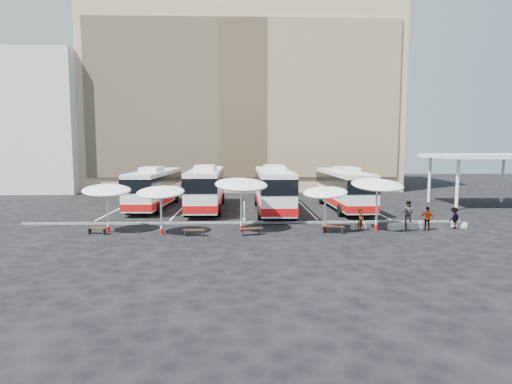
{
  "coord_description": "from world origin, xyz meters",
  "views": [
    {
      "loc": [
        -0.08,
        -32.22,
        5.96
      ],
      "look_at": [
        1.0,
        3.0,
        2.2
      ],
      "focal_mm": 30.0,
      "sensor_mm": 36.0,
      "label": 1
    }
  ],
  "objects_px": {
    "bus_2": "(273,188)",
    "conc_bench_3": "(459,225)",
    "bus_3": "(343,187)",
    "bus_1": "(206,187)",
    "conc_bench_1": "(396,226)",
    "passenger_0": "(361,220)",
    "wood_bench_3": "(332,227)",
    "wood_bench_1": "(194,231)",
    "sunshade_4": "(377,185)",
    "conc_bench_0": "(359,226)",
    "passenger_3": "(454,218)",
    "sunshade_0": "(107,191)",
    "passenger_1": "(408,213)",
    "sunshade_3": "(325,193)",
    "wood_bench_2": "(251,230)",
    "sunshade_2": "(241,185)",
    "sunshade_1": "(161,193)",
    "wood_bench_0": "(97,229)",
    "conc_bench_2": "(415,226)",
    "passenger_2": "(427,219)",
    "bus_0": "(155,187)"
  },
  "relations": [
    {
      "from": "sunshade_4",
      "to": "wood_bench_1",
      "type": "height_order",
      "value": "sunshade_4"
    },
    {
      "from": "wood_bench_0",
      "to": "conc_bench_2",
      "type": "bearing_deg",
      "value": 2.86
    },
    {
      "from": "bus_1",
      "to": "bus_3",
      "type": "height_order",
      "value": "bus_1"
    },
    {
      "from": "sunshade_4",
      "to": "passenger_1",
      "type": "bearing_deg",
      "value": 31.12
    },
    {
      "from": "bus_1",
      "to": "passenger_2",
      "type": "bearing_deg",
      "value": -33.54
    },
    {
      "from": "passenger_0",
      "to": "passenger_3",
      "type": "relative_size",
      "value": 1.02
    },
    {
      "from": "sunshade_3",
      "to": "passenger_0",
      "type": "relative_size",
      "value": 2.59
    },
    {
      "from": "sunshade_4",
      "to": "wood_bench_1",
      "type": "relative_size",
      "value": 2.99
    },
    {
      "from": "sunshade_3",
      "to": "wood_bench_3",
      "type": "distance_m",
      "value": 2.46
    },
    {
      "from": "bus_0",
      "to": "conc_bench_2",
      "type": "xyz_separation_m",
      "value": [
        21.03,
        -11.35,
        -1.85
      ]
    },
    {
      "from": "sunshade_4",
      "to": "wood_bench_0",
      "type": "relative_size",
      "value": 2.95
    },
    {
      "from": "passenger_2",
      "to": "conc_bench_2",
      "type": "bearing_deg",
      "value": -179.06
    },
    {
      "from": "sunshade_1",
      "to": "sunshade_4",
      "type": "bearing_deg",
      "value": 3.07
    },
    {
      "from": "bus_2",
      "to": "conc_bench_3",
      "type": "distance_m",
      "value": 15.63
    },
    {
      "from": "bus_1",
      "to": "conc_bench_1",
      "type": "xyz_separation_m",
      "value": [
        14.51,
        -10.49,
        -1.94
      ]
    },
    {
      "from": "sunshade_2",
      "to": "passenger_3",
      "type": "xyz_separation_m",
      "value": [
        15.45,
        0.51,
        -2.5
      ]
    },
    {
      "from": "bus_2",
      "to": "wood_bench_2",
      "type": "relative_size",
      "value": 8.31
    },
    {
      "from": "sunshade_4",
      "to": "passenger_2",
      "type": "xyz_separation_m",
      "value": [
        3.65,
        -0.01,
        -2.38
      ]
    },
    {
      "from": "passenger_0",
      "to": "wood_bench_3",
      "type": "bearing_deg",
      "value": 147.16
    },
    {
      "from": "bus_3",
      "to": "conc_bench_3",
      "type": "distance_m",
      "value": 11.59
    },
    {
      "from": "passenger_1",
      "to": "sunshade_4",
      "type": "bearing_deg",
      "value": 63.21
    },
    {
      "from": "sunshade_2",
      "to": "wood_bench_1",
      "type": "distance_m",
      "value": 4.58
    },
    {
      "from": "sunshade_3",
      "to": "wood_bench_2",
      "type": "height_order",
      "value": "sunshade_3"
    },
    {
      "from": "bus_2",
      "to": "sunshade_4",
      "type": "relative_size",
      "value": 3.11
    },
    {
      "from": "bus_3",
      "to": "wood_bench_3",
      "type": "height_order",
      "value": "bus_3"
    },
    {
      "from": "wood_bench_0",
      "to": "conc_bench_1",
      "type": "distance_m",
      "value": 21.04
    },
    {
      "from": "wood_bench_1",
      "to": "passenger_0",
      "type": "bearing_deg",
      "value": 6.62
    },
    {
      "from": "sunshade_0",
      "to": "wood_bench_0",
      "type": "xyz_separation_m",
      "value": [
        -0.58,
        -0.59,
        -2.58
      ]
    },
    {
      "from": "wood_bench_1",
      "to": "wood_bench_2",
      "type": "bearing_deg",
      "value": 2.76
    },
    {
      "from": "wood_bench_2",
      "to": "wood_bench_3",
      "type": "distance_m",
      "value": 5.67
    },
    {
      "from": "conc_bench_0",
      "to": "conc_bench_3",
      "type": "height_order",
      "value": "conc_bench_0"
    },
    {
      "from": "wood_bench_2",
      "to": "conc_bench_3",
      "type": "xyz_separation_m",
      "value": [
        15.43,
        2.26,
        -0.17
      ]
    },
    {
      "from": "wood_bench_1",
      "to": "conc_bench_0",
      "type": "bearing_deg",
      "value": 10.5
    },
    {
      "from": "bus_1",
      "to": "passenger_0",
      "type": "xyz_separation_m",
      "value": [
        11.79,
        -10.92,
        -1.37
      ]
    },
    {
      "from": "bus_1",
      "to": "passenger_1",
      "type": "height_order",
      "value": "bus_1"
    },
    {
      "from": "wood_bench_1",
      "to": "conc_bench_3",
      "type": "height_order",
      "value": "wood_bench_1"
    },
    {
      "from": "sunshade_0",
      "to": "sunshade_2",
      "type": "relative_size",
      "value": 0.91
    },
    {
      "from": "sunshade_2",
      "to": "wood_bench_2",
      "type": "height_order",
      "value": "sunshade_2"
    },
    {
      "from": "bus_0",
      "to": "passenger_0",
      "type": "xyz_separation_m",
      "value": [
        16.85,
        -12.03,
        -1.26
      ]
    },
    {
      "from": "sunshade_0",
      "to": "wood_bench_0",
      "type": "height_order",
      "value": "sunshade_0"
    },
    {
      "from": "sunshade_3",
      "to": "passenger_0",
      "type": "height_order",
      "value": "sunshade_3"
    },
    {
      "from": "bus_1",
      "to": "wood_bench_0",
      "type": "distance_m",
      "value": 13.23
    },
    {
      "from": "conc_bench_0",
      "to": "conc_bench_2",
      "type": "xyz_separation_m",
      "value": [
        4.09,
        -0.14,
        0.0
      ]
    },
    {
      "from": "conc_bench_1",
      "to": "passenger_3",
      "type": "relative_size",
      "value": 0.78
    },
    {
      "from": "wood_bench_3",
      "to": "passenger_2",
      "type": "xyz_separation_m",
      "value": [
        6.93,
        0.72,
        0.46
      ]
    },
    {
      "from": "bus_2",
      "to": "bus_3",
      "type": "height_order",
      "value": "bus_2"
    },
    {
      "from": "sunshade_0",
      "to": "passenger_1",
      "type": "xyz_separation_m",
      "value": [
        21.87,
        1.79,
        -1.96
      ]
    },
    {
      "from": "bus_1",
      "to": "sunshade_4",
      "type": "relative_size",
      "value": 3.08
    },
    {
      "from": "sunshade_3",
      "to": "wood_bench_3",
      "type": "height_order",
      "value": "sunshade_3"
    },
    {
      "from": "sunshade_2",
      "to": "conc_bench_3",
      "type": "bearing_deg",
      "value": 3.23
    }
  ]
}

